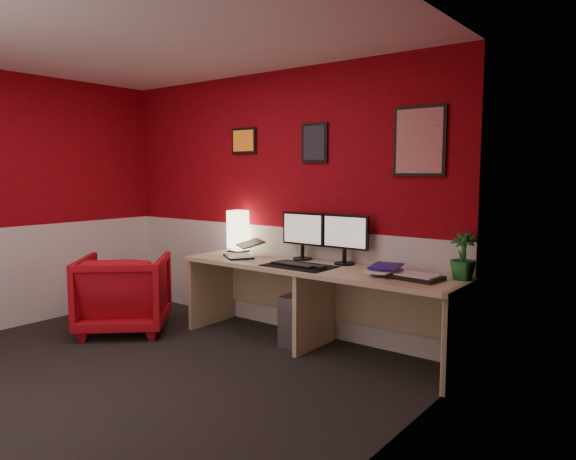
# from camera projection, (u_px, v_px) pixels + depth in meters

# --- Properties ---
(ground) EXTENTS (4.00, 3.50, 0.01)m
(ground) POSITION_uv_depth(u_px,v_px,m) (127.00, 377.00, 3.97)
(ground) COLOR black
(ground) RESTS_ON ground
(ceiling) EXTENTS (4.00, 3.50, 0.01)m
(ceiling) POSITION_uv_depth(u_px,v_px,m) (115.00, 33.00, 3.70)
(ceiling) COLOR white
(ceiling) RESTS_ON ground
(wall_back) EXTENTS (4.00, 0.01, 2.50)m
(wall_back) POSITION_uv_depth(u_px,v_px,m) (273.00, 201.00, 5.22)
(wall_back) COLOR maroon
(wall_back) RESTS_ON ground
(wall_right) EXTENTS (0.01, 3.50, 2.50)m
(wall_right) POSITION_uv_depth(u_px,v_px,m) (364.00, 229.00, 2.62)
(wall_right) COLOR maroon
(wall_right) RESTS_ON ground
(wainscot_back) EXTENTS (4.00, 0.01, 1.00)m
(wainscot_back) POSITION_uv_depth(u_px,v_px,m) (273.00, 276.00, 5.29)
(wainscot_back) COLOR silver
(wainscot_back) RESTS_ON ground
(wainscot_left) EXTENTS (0.01, 3.50, 1.00)m
(wainscot_left) POSITION_uv_depth(u_px,v_px,m) (0.00, 279.00, 5.13)
(wainscot_left) COLOR silver
(wainscot_left) RESTS_ON ground
(wainscot_right) EXTENTS (0.01, 3.50, 1.00)m
(wainscot_right) POSITION_uv_depth(u_px,v_px,m) (361.00, 375.00, 2.71)
(wainscot_right) COLOR silver
(wainscot_right) RESTS_ON ground
(desk) EXTENTS (2.60, 0.65, 0.73)m
(desk) POSITION_uv_depth(u_px,v_px,m) (315.00, 307.00, 4.59)
(desk) COLOR tan
(desk) RESTS_ON ground
(shoji_lamp) EXTENTS (0.16, 0.16, 0.40)m
(shoji_lamp) POSITION_uv_depth(u_px,v_px,m) (238.00, 232.00, 5.35)
(shoji_lamp) COLOR #FFE5B2
(shoji_lamp) RESTS_ON desk
(laptop) EXTENTS (0.40, 0.38, 0.22)m
(laptop) POSITION_uv_depth(u_px,v_px,m) (238.00, 246.00, 5.00)
(laptop) COLOR black
(laptop) RESTS_ON desk
(monitor_left) EXTENTS (0.45, 0.06, 0.58)m
(monitor_left) POSITION_uv_depth(u_px,v_px,m) (302.00, 228.00, 4.86)
(monitor_left) COLOR black
(monitor_left) RESTS_ON desk
(monitor_right) EXTENTS (0.45, 0.06, 0.58)m
(monitor_right) POSITION_uv_depth(u_px,v_px,m) (345.00, 231.00, 4.60)
(monitor_right) COLOR black
(monitor_right) RESTS_ON desk
(desk_mat) EXTENTS (0.60, 0.38, 0.01)m
(desk_mat) POSITION_uv_depth(u_px,v_px,m) (299.00, 266.00, 4.54)
(desk_mat) COLOR black
(desk_mat) RESTS_ON desk
(keyboard) EXTENTS (0.42, 0.15, 0.02)m
(keyboard) POSITION_uv_depth(u_px,v_px,m) (294.00, 264.00, 4.55)
(keyboard) COLOR black
(keyboard) RESTS_ON desk_mat
(mouse) EXTENTS (0.06, 0.10, 0.03)m
(mouse) POSITION_uv_depth(u_px,v_px,m) (321.00, 268.00, 4.36)
(mouse) COLOR black
(mouse) RESTS_ON desk_mat
(book_bottom) EXTENTS (0.29, 0.34, 0.03)m
(book_bottom) POSITION_uv_depth(u_px,v_px,m) (374.00, 272.00, 4.23)
(book_bottom) COLOR #2F1F90
(book_bottom) RESTS_ON desk
(book_middle) EXTENTS (0.21, 0.28, 0.02)m
(book_middle) POSITION_uv_depth(u_px,v_px,m) (372.00, 269.00, 4.19)
(book_middle) COLOR silver
(book_middle) RESTS_ON book_bottom
(book_top) EXTENTS (0.28, 0.34, 0.03)m
(book_top) POSITION_uv_depth(u_px,v_px,m) (373.00, 266.00, 4.21)
(book_top) COLOR #2F1F90
(book_top) RESTS_ON book_middle
(zen_tray) EXTENTS (0.37, 0.28, 0.03)m
(zen_tray) POSITION_uv_depth(u_px,v_px,m) (417.00, 277.00, 3.98)
(zen_tray) COLOR black
(zen_tray) RESTS_ON desk
(potted_plant) EXTENTS (0.21, 0.21, 0.36)m
(potted_plant) POSITION_uv_depth(u_px,v_px,m) (463.00, 256.00, 3.96)
(potted_plant) COLOR #19591E
(potted_plant) RESTS_ON desk
(pc_tower) EXTENTS (0.21, 0.46, 0.45)m
(pc_tower) POSITION_uv_depth(u_px,v_px,m) (301.00, 318.00, 4.77)
(pc_tower) COLOR #99999E
(pc_tower) RESTS_ON ground
(armchair) EXTENTS (1.14, 1.14, 0.75)m
(armchair) POSITION_uv_depth(u_px,v_px,m) (124.00, 293.00, 5.11)
(armchair) COLOR #A60F18
(armchair) RESTS_ON ground
(art_left) EXTENTS (0.32, 0.02, 0.26)m
(art_left) POSITION_uv_depth(u_px,v_px,m) (244.00, 141.00, 5.36)
(art_left) COLOR orange
(art_left) RESTS_ON wall_back
(art_center) EXTENTS (0.28, 0.02, 0.36)m
(art_center) POSITION_uv_depth(u_px,v_px,m) (315.00, 143.00, 4.84)
(art_center) COLOR black
(art_center) RESTS_ON wall_back
(art_right) EXTENTS (0.44, 0.02, 0.56)m
(art_right) POSITION_uv_depth(u_px,v_px,m) (420.00, 141.00, 4.23)
(art_right) COLOR red
(art_right) RESTS_ON wall_back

